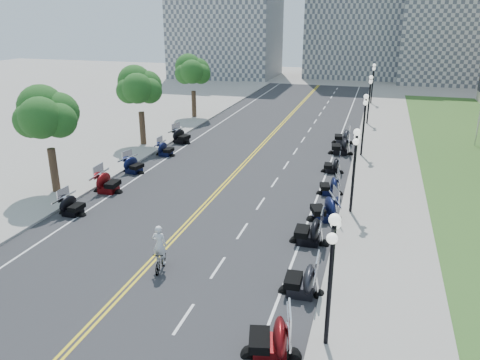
# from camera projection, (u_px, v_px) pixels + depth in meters

# --- Properties ---
(ground) EXTENTS (160.00, 160.00, 0.00)m
(ground) POSITION_uv_depth(u_px,v_px,m) (187.00, 224.00, 26.02)
(ground) COLOR gray
(road) EXTENTS (16.00, 90.00, 0.01)m
(road) POSITION_uv_depth(u_px,v_px,m) (239.00, 169.00, 35.04)
(road) COLOR #333335
(road) RESTS_ON ground
(centerline_yellow_a) EXTENTS (0.12, 90.00, 0.00)m
(centerline_yellow_a) POSITION_uv_depth(u_px,v_px,m) (237.00, 169.00, 35.07)
(centerline_yellow_a) COLOR yellow
(centerline_yellow_a) RESTS_ON road
(centerline_yellow_b) EXTENTS (0.12, 90.00, 0.00)m
(centerline_yellow_b) POSITION_uv_depth(u_px,v_px,m) (240.00, 169.00, 35.01)
(centerline_yellow_b) COLOR yellow
(centerline_yellow_b) RESTS_ON road
(edge_line_north) EXTENTS (0.12, 90.00, 0.00)m
(edge_line_north) POSITION_uv_depth(u_px,v_px,m) (325.00, 177.00, 33.32)
(edge_line_north) COLOR white
(edge_line_north) RESTS_ON road
(edge_line_south) EXTENTS (0.12, 90.00, 0.00)m
(edge_line_south) POSITION_uv_depth(u_px,v_px,m) (161.00, 162.00, 36.76)
(edge_line_south) COLOR white
(edge_line_south) RESTS_ON road
(lane_dash_4) EXTENTS (0.12, 2.00, 0.00)m
(lane_dash_4) POSITION_uv_depth(u_px,v_px,m) (184.00, 319.00, 17.94)
(lane_dash_4) COLOR white
(lane_dash_4) RESTS_ON road
(lane_dash_5) EXTENTS (0.12, 2.00, 0.00)m
(lane_dash_5) POSITION_uv_depth(u_px,v_px,m) (218.00, 267.00, 21.55)
(lane_dash_5) COLOR white
(lane_dash_5) RESTS_ON road
(lane_dash_6) EXTENTS (0.12, 2.00, 0.00)m
(lane_dash_6) POSITION_uv_depth(u_px,v_px,m) (242.00, 231.00, 25.16)
(lane_dash_6) COLOR white
(lane_dash_6) RESTS_ON road
(lane_dash_7) EXTENTS (0.12, 2.00, 0.00)m
(lane_dash_7) POSITION_uv_depth(u_px,v_px,m) (261.00, 203.00, 28.77)
(lane_dash_7) COLOR white
(lane_dash_7) RESTS_ON road
(lane_dash_8) EXTENTS (0.12, 2.00, 0.00)m
(lane_dash_8) POSITION_uv_depth(u_px,v_px,m) (275.00, 182.00, 32.37)
(lane_dash_8) COLOR white
(lane_dash_8) RESTS_ON road
(lane_dash_9) EXTENTS (0.12, 2.00, 0.00)m
(lane_dash_9) POSITION_uv_depth(u_px,v_px,m) (286.00, 165.00, 35.98)
(lane_dash_9) COLOR white
(lane_dash_9) RESTS_ON road
(lane_dash_10) EXTENTS (0.12, 2.00, 0.00)m
(lane_dash_10) POSITION_uv_depth(u_px,v_px,m) (295.00, 151.00, 39.59)
(lane_dash_10) COLOR white
(lane_dash_10) RESTS_ON road
(lane_dash_11) EXTENTS (0.12, 2.00, 0.00)m
(lane_dash_11) POSITION_uv_depth(u_px,v_px,m) (303.00, 140.00, 43.20)
(lane_dash_11) COLOR white
(lane_dash_11) RESTS_ON road
(lane_dash_12) EXTENTS (0.12, 2.00, 0.00)m
(lane_dash_12) POSITION_uv_depth(u_px,v_px,m) (310.00, 130.00, 46.80)
(lane_dash_12) COLOR white
(lane_dash_12) RESTS_ON road
(lane_dash_13) EXTENTS (0.12, 2.00, 0.00)m
(lane_dash_13) POSITION_uv_depth(u_px,v_px,m) (315.00, 121.00, 50.41)
(lane_dash_13) COLOR white
(lane_dash_13) RESTS_ON road
(lane_dash_14) EXTENTS (0.12, 2.00, 0.00)m
(lane_dash_14) POSITION_uv_depth(u_px,v_px,m) (320.00, 114.00, 54.02)
(lane_dash_14) COLOR white
(lane_dash_14) RESTS_ON road
(lane_dash_15) EXTENTS (0.12, 2.00, 0.00)m
(lane_dash_15) POSITION_uv_depth(u_px,v_px,m) (324.00, 108.00, 57.63)
(lane_dash_15) COLOR white
(lane_dash_15) RESTS_ON road
(lane_dash_16) EXTENTS (0.12, 2.00, 0.00)m
(lane_dash_16) POSITION_uv_depth(u_px,v_px,m) (328.00, 102.00, 61.23)
(lane_dash_16) COLOR white
(lane_dash_16) RESTS_ON road
(lane_dash_17) EXTENTS (0.12, 2.00, 0.00)m
(lane_dash_17) POSITION_uv_depth(u_px,v_px,m) (331.00, 97.00, 64.84)
(lane_dash_17) COLOR white
(lane_dash_17) RESTS_ON road
(lane_dash_18) EXTENTS (0.12, 2.00, 0.00)m
(lane_dash_18) POSITION_uv_depth(u_px,v_px,m) (334.00, 93.00, 68.45)
(lane_dash_18) COLOR white
(lane_dash_18) RESTS_ON road
(lane_dash_19) EXTENTS (0.12, 2.00, 0.00)m
(lane_dash_19) POSITION_uv_depth(u_px,v_px,m) (337.00, 89.00, 72.06)
(lane_dash_19) COLOR white
(lane_dash_19) RESTS_ON road
(sidewalk_north) EXTENTS (5.00, 90.00, 0.15)m
(sidewalk_north) POSITION_uv_depth(u_px,v_px,m) (385.00, 182.00, 32.19)
(sidewalk_north) COLOR #9E9991
(sidewalk_north) RESTS_ON ground
(sidewalk_south) EXTENTS (5.00, 90.00, 0.15)m
(sidewalk_south) POSITION_uv_depth(u_px,v_px,m) (115.00, 157.00, 37.84)
(sidewalk_south) COLOR #9E9991
(sidewalk_south) RESTS_ON ground
(lawn) EXTENTS (9.00, 60.00, 0.10)m
(lawn) POSITION_uv_depth(u_px,v_px,m) (476.00, 158.00, 37.54)
(lawn) COLOR #356023
(lawn) RESTS_ON ground
(distant_block_a) EXTENTS (18.00, 14.00, 26.00)m
(distant_block_a) POSITION_uv_depth(u_px,v_px,m) (226.00, 1.00, 82.38)
(distant_block_a) COLOR gray
(distant_block_a) RESTS_ON ground
(distant_block_c) EXTENTS (20.00, 14.00, 22.00)m
(distant_block_c) POSITION_uv_depth(u_px,v_px,m) (468.00, 13.00, 75.01)
(distant_block_c) COLOR gray
(distant_block_c) RESTS_ON ground
(street_lamp_1) EXTENTS (0.50, 1.20, 4.90)m
(street_lamp_1) POSITION_uv_depth(u_px,v_px,m) (330.00, 282.00, 15.62)
(street_lamp_1) COLOR black
(street_lamp_1) RESTS_ON sidewalk_north
(street_lamp_2) EXTENTS (0.50, 1.20, 4.90)m
(street_lamp_2) POSITION_uv_depth(u_px,v_px,m) (354.00, 172.00, 26.44)
(street_lamp_2) COLOR black
(street_lamp_2) RESTS_ON sidewalk_north
(street_lamp_3) EXTENTS (0.50, 1.20, 4.90)m
(street_lamp_3) POSITION_uv_depth(u_px,v_px,m) (364.00, 125.00, 37.26)
(street_lamp_3) COLOR black
(street_lamp_3) RESTS_ON sidewalk_north
(street_lamp_4) EXTENTS (0.50, 1.20, 4.90)m
(street_lamp_4) POSITION_uv_depth(u_px,v_px,m) (369.00, 100.00, 48.09)
(street_lamp_4) COLOR black
(street_lamp_4) RESTS_ON sidewalk_north
(street_lamp_5) EXTENTS (0.50, 1.20, 4.90)m
(street_lamp_5) POSITION_uv_depth(u_px,v_px,m) (373.00, 84.00, 58.91)
(street_lamp_5) COLOR black
(street_lamp_5) RESTS_ON sidewalk_north
(tree_2) EXTENTS (4.80, 4.80, 9.20)m
(tree_2) POSITION_uv_depth(u_px,v_px,m) (47.00, 121.00, 28.91)
(tree_2) COLOR #235619
(tree_2) RESTS_ON sidewalk_south
(tree_3) EXTENTS (4.80, 4.80, 9.20)m
(tree_3) POSITION_uv_depth(u_px,v_px,m) (140.00, 92.00, 39.73)
(tree_3) COLOR #235619
(tree_3) RESTS_ON sidewalk_south
(tree_4) EXTENTS (4.80, 4.80, 9.20)m
(tree_4) POSITION_uv_depth(u_px,v_px,m) (193.00, 75.00, 50.55)
(tree_4) COLOR #235619
(tree_4) RESTS_ON sidewalk_south
(motorcycle_n_3) EXTENTS (2.67, 2.67, 1.56)m
(motorcycle_n_3) POSITION_uv_depth(u_px,v_px,m) (270.00, 337.00, 15.79)
(motorcycle_n_3) COLOR #590A0C
(motorcycle_n_3) RESTS_ON road
(motorcycle_n_4) EXTENTS (2.20, 2.20, 1.48)m
(motorcycle_n_4) POSITION_uv_depth(u_px,v_px,m) (301.00, 278.00, 19.34)
(motorcycle_n_4) COLOR black
(motorcycle_n_4) RESTS_ON road
(motorcycle_n_5) EXTENTS (2.21, 2.21, 1.51)m
(motorcycle_n_5) POSITION_uv_depth(u_px,v_px,m) (309.00, 229.00, 23.63)
(motorcycle_n_5) COLOR black
(motorcycle_n_5) RESTS_ON road
(motorcycle_n_6) EXTENTS (2.82, 2.82, 1.53)m
(motorcycle_n_6) POSITION_uv_depth(u_px,v_px,m) (324.00, 207.00, 26.28)
(motorcycle_n_6) COLOR black
(motorcycle_n_6) RESTS_ON road
(motorcycle_n_7) EXTENTS (2.20, 2.20, 1.29)m
(motorcycle_n_7) POSITION_uv_depth(u_px,v_px,m) (330.00, 185.00, 30.08)
(motorcycle_n_7) COLOR black
(motorcycle_n_7) RESTS_ON road
(motorcycle_n_8) EXTENTS (1.87, 1.87, 1.25)m
(motorcycle_n_8) POSITION_uv_depth(u_px,v_px,m) (332.00, 164.00, 34.19)
(motorcycle_n_8) COLOR black
(motorcycle_n_8) RESTS_ON road
(motorcycle_n_9) EXTENTS (2.46, 2.46, 1.55)m
(motorcycle_n_9) POSITION_uv_depth(u_px,v_px,m) (340.00, 145.00, 38.57)
(motorcycle_n_9) COLOR black
(motorcycle_n_9) RESTS_ON road
(motorcycle_n_10) EXTENTS (2.28, 2.28, 1.45)m
(motorcycle_n_10) POSITION_uv_depth(u_px,v_px,m) (342.00, 135.00, 41.79)
(motorcycle_n_10) COLOR black
(motorcycle_n_10) RESTS_ON road
(motorcycle_s_5) EXTENTS (1.88, 1.88, 1.28)m
(motorcycle_s_5) POSITION_uv_depth(u_px,v_px,m) (72.00, 204.00, 27.00)
(motorcycle_s_5) COLOR black
(motorcycle_s_5) RESTS_ON road
(motorcycle_s_6) EXTENTS (2.19, 2.19, 1.48)m
(motorcycle_s_6) POSITION_uv_depth(u_px,v_px,m) (108.00, 181.00, 30.39)
(motorcycle_s_6) COLOR #590A0C
(motorcycle_s_6) RESTS_ON road
(motorcycle_s_7) EXTENTS (2.20, 2.20, 1.31)m
(motorcycle_s_7) POSITION_uv_depth(u_px,v_px,m) (133.00, 164.00, 34.13)
(motorcycle_s_7) COLOR black
(motorcycle_s_7) RESTS_ON road
(motorcycle_s_8) EXTENTS (1.85, 1.85, 1.26)m
(motorcycle_s_8) POSITION_uv_depth(u_px,v_px,m) (166.00, 148.00, 38.21)
(motorcycle_s_8) COLOR black
(motorcycle_s_8) RESTS_ON road
(motorcycle_s_9) EXTENTS (2.46, 2.46, 1.42)m
(motorcycle_s_9) POSITION_uv_depth(u_px,v_px,m) (181.00, 135.00, 41.91)
(motorcycle_s_9) COLOR black
(motorcycle_s_9) RESTS_ON road
(bicycle) EXTENTS (0.74, 1.71, 0.99)m
(bicycle) POSITION_uv_depth(u_px,v_px,m) (161.00, 260.00, 21.23)
(bicycle) COLOR #A51414
(bicycle) RESTS_ON road
(cyclist_rider) EXTENTS (0.68, 0.45, 1.87)m
(cyclist_rider) POSITION_uv_depth(u_px,v_px,m) (159.00, 232.00, 20.75)
(cyclist_rider) COLOR white
(cyclist_rider) RESTS_ON bicycle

